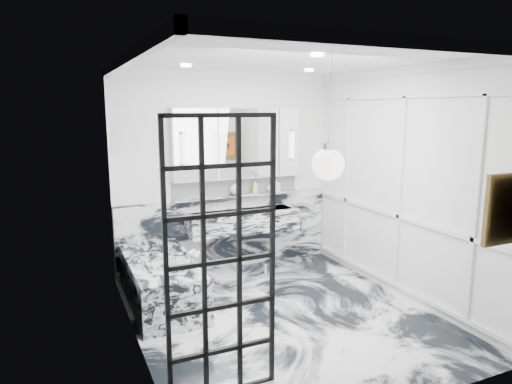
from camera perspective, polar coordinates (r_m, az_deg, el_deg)
name	(u,v)px	position (r m, az deg, el deg)	size (l,w,h in m)	color
floor	(283,316)	(5.35, 3.43, -15.17)	(3.60, 3.60, 0.00)	silver
ceiling	(286,59)	(4.85, 3.80, 16.21)	(3.60, 3.60, 0.00)	white
wall_back	(226,173)	(6.54, -3.74, 2.42)	(3.60, 3.60, 0.00)	white
wall_front	(401,237)	(3.46, 17.62, -5.34)	(3.60, 3.60, 0.00)	white
wall_left	(133,207)	(4.41, -15.14, -1.84)	(3.60, 3.60, 0.00)	white
wall_right	(401,184)	(5.82, 17.71, 0.94)	(3.60, 3.60, 0.00)	white
marble_clad_back	(228,232)	(6.69, -3.57, -5.05)	(3.18, 0.05, 1.05)	silver
marble_clad_left	(135,213)	(4.43, -14.92, -2.59)	(0.02, 3.56, 2.68)	silver
panel_molding	(400,192)	(5.82, 17.51, -0.04)	(0.03, 3.40, 2.30)	white
soap_bottle_a	(255,186)	(6.64, -0.10, 0.70)	(0.07, 0.07, 0.19)	#8C5919
soap_bottle_b	(276,185)	(6.79, 2.57, 0.88)	(0.08, 0.09, 0.19)	#4C4C51
soap_bottle_c	(271,187)	(6.75, 1.86, 0.68)	(0.12, 0.12, 0.15)	silver
face_pot	(235,189)	(6.53, -2.59, 0.33)	(0.16, 0.16, 0.16)	white
amber_bottle	(253,190)	(6.63, -0.44, 0.28)	(0.04, 0.04, 0.10)	#8C5919
flower_vase	(193,266)	(5.09, -7.82, -9.17)	(0.07, 0.07, 0.12)	silver
crittall_door	(222,262)	(3.62, -4.29, -8.66)	(0.88, 0.04, 2.26)	black
artwork	(511,208)	(4.34, 29.29, -1.77)	(0.50, 0.05, 0.50)	#D85E16
pendant_light	(328,164)	(3.63, 9.00, 3.42)	(0.26, 0.26, 0.26)	white
trough_sink	(243,221)	(6.49, -1.67, -3.64)	(1.60, 0.45, 0.30)	silver
ledge	(238,196)	(6.57, -2.23, -0.44)	(1.90, 0.14, 0.04)	silver
subway_tile	(237,186)	(6.60, -2.44, 0.80)	(1.90, 0.03, 0.23)	white
mirror_cabinet	(238,143)	(6.47, -2.30, 6.09)	(1.90, 0.16, 1.00)	white
sconce_left	(183,149)	(6.13, -9.13, 5.35)	(0.07, 0.07, 0.40)	white
sconce_right	(292,145)	(6.74, 4.53, 5.90)	(0.07, 0.07, 0.40)	white
bathtub	(161,281)	(5.65, -11.73, -10.89)	(0.75, 1.65, 0.55)	silver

